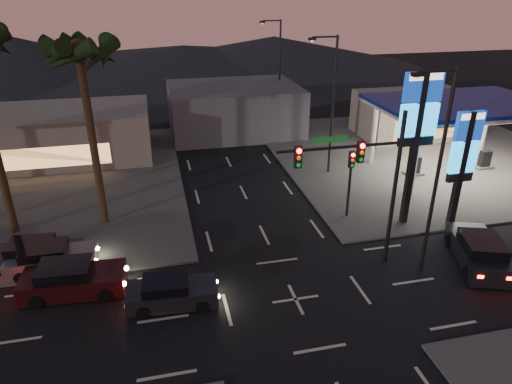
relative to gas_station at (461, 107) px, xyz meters
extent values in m
plane|color=black|center=(-16.00, -12.00, -5.08)|extent=(140.00, 140.00, 0.00)
cube|color=#47443F|center=(0.00, 4.00, -5.02)|extent=(24.00, 24.00, 0.12)
cube|color=#47443F|center=(-32.00, 4.00, -5.02)|extent=(24.00, 24.00, 0.12)
cylinder|color=silver|center=(-5.00, -3.00, -2.58)|extent=(0.36, 0.36, 5.00)
cylinder|color=silver|center=(-5.00, 3.00, -2.58)|extent=(0.36, 0.36, 5.00)
cylinder|color=silver|center=(5.00, 3.00, -2.58)|extent=(0.36, 0.36, 5.00)
cube|color=silver|center=(0.00, 0.00, 0.12)|extent=(12.00, 8.00, 0.50)
cube|color=white|center=(0.00, 0.00, -0.18)|extent=(11.60, 7.60, 0.06)
cube|color=navy|center=(0.00, 0.00, 0.27)|extent=(12.20, 8.20, 0.25)
cube|color=black|center=(-3.00, 0.00, -4.28)|extent=(0.80, 0.50, 1.40)
cube|color=black|center=(3.00, 0.00, -4.28)|extent=(0.80, 0.50, 1.40)
cube|color=#726B5B|center=(2.00, 9.00, -3.08)|extent=(10.00, 6.00, 4.00)
cube|color=black|center=(-7.50, -6.50, -0.58)|extent=(0.35, 0.35, 9.00)
cube|color=navy|center=(-7.50, -6.50, 3.12)|extent=(2.20, 0.30, 1.60)
cube|color=white|center=(-7.50, -6.50, 3.67)|extent=(1.98, 0.32, 0.35)
cube|color=#1AA3FF|center=(-7.50, -6.50, 1.32)|extent=(2.20, 0.30, 1.80)
cube|color=black|center=(-7.50, -6.50, 0.12)|extent=(2.09, 0.28, 0.50)
cube|color=black|center=(-5.00, -7.50, -1.58)|extent=(0.35, 0.35, 7.00)
cube|color=navy|center=(-5.00, -7.50, 1.12)|extent=(1.60, 0.30, 1.60)
cube|color=white|center=(-5.00, -7.50, 1.67)|extent=(1.44, 0.32, 0.35)
cube|color=#1AA3FF|center=(-5.00, -7.50, -0.68)|extent=(1.60, 0.30, 1.80)
cube|color=black|center=(-5.00, -7.50, -1.88)|extent=(1.52, 0.28, 0.50)
cylinder|color=black|center=(-10.50, -10.00, -1.08)|extent=(0.20, 0.20, 8.00)
cylinder|color=black|center=(-13.50, -10.00, 1.42)|extent=(6.00, 0.14, 0.14)
cube|color=#0C3F14|center=(-14.00, -10.00, 1.82)|extent=(1.60, 0.05, 0.25)
cube|color=black|center=(-12.50, -10.00, 1.12)|extent=(0.32, 0.25, 1.00)
sphere|color=#FF0C07|center=(-12.50, -10.15, 1.45)|extent=(0.22, 0.22, 0.22)
sphere|color=orange|center=(-12.50, -10.15, 1.12)|extent=(0.20, 0.20, 0.20)
sphere|color=#0CB226|center=(-12.50, -10.15, 0.79)|extent=(0.20, 0.20, 0.20)
cube|color=black|center=(-15.50, -10.00, 1.12)|extent=(0.32, 0.25, 1.00)
sphere|color=#FF0C07|center=(-15.50, -10.15, 1.45)|extent=(0.22, 0.22, 0.22)
sphere|color=orange|center=(-15.50, -10.15, 1.12)|extent=(0.20, 0.20, 0.20)
sphere|color=#0CB226|center=(-15.50, -10.15, 0.79)|extent=(0.20, 0.20, 0.20)
cylinder|color=black|center=(-10.50, -5.00, -3.08)|extent=(0.16, 0.16, 4.00)
cube|color=black|center=(-10.50, -5.00, -1.28)|extent=(0.32, 0.25, 1.00)
sphere|color=#FF0C07|center=(-10.50, -5.15, -0.95)|extent=(0.22, 0.22, 0.22)
sphere|color=orange|center=(-10.50, -5.15, -1.28)|extent=(0.20, 0.20, 0.20)
sphere|color=#0CB226|center=(-10.50, -5.15, -1.61)|extent=(0.20, 0.20, 0.20)
cylinder|color=black|center=(-9.00, -11.00, -0.08)|extent=(0.18, 0.18, 10.00)
cylinder|color=black|center=(-9.90, -11.00, 4.82)|extent=(1.80, 0.12, 0.12)
cube|color=black|center=(-10.80, -11.00, 4.72)|extent=(0.50, 0.25, 0.18)
sphere|color=#FFCC8C|center=(-10.80, -11.00, 4.60)|extent=(0.20, 0.20, 0.20)
cylinder|color=black|center=(-9.00, 2.00, -0.08)|extent=(0.18, 0.18, 10.00)
cylinder|color=black|center=(-9.90, 2.00, 4.82)|extent=(1.80, 0.12, 0.12)
cube|color=black|center=(-10.80, 2.00, 4.72)|extent=(0.50, 0.25, 0.18)
sphere|color=#FFCC8C|center=(-10.80, 2.00, 4.60)|extent=(0.20, 0.20, 0.20)
cylinder|color=black|center=(-9.00, 16.00, -0.08)|extent=(0.18, 0.18, 10.00)
cylinder|color=black|center=(-9.90, 16.00, 4.82)|extent=(1.80, 0.12, 0.12)
cube|color=black|center=(-10.80, 16.00, 4.72)|extent=(0.50, 0.25, 0.18)
sphere|color=#FFCC8C|center=(-10.80, 16.00, 4.60)|extent=(0.20, 0.20, 0.20)
cylinder|color=black|center=(-25.00, -2.50, 0.02)|extent=(0.44, 0.44, 10.20)
sphere|color=black|center=(-25.00, -2.50, 5.12)|extent=(0.90, 0.90, 0.90)
cone|color=black|center=(-23.70, -2.50, 4.82)|extent=(0.90, 2.74, 1.91)
cone|color=black|center=(-24.08, -1.58, 4.82)|extent=(2.57, 2.57, 1.91)
cone|color=black|center=(-25.00, -1.20, 4.82)|extent=(2.74, 0.90, 1.91)
cone|color=black|center=(-25.92, -1.58, 4.82)|extent=(2.57, 2.57, 1.91)
cone|color=black|center=(-26.30, -2.50, 4.82)|extent=(0.90, 2.74, 1.91)
cone|color=black|center=(-25.92, -3.42, 4.82)|extent=(2.57, 2.57, 1.91)
cone|color=black|center=(-25.00, -3.80, 4.82)|extent=(2.74, 0.90, 1.91)
cone|color=black|center=(-24.08, -3.42, 4.82)|extent=(2.57, 2.57, 1.91)
cube|color=#726B5B|center=(-30.00, 10.00, -3.08)|extent=(16.00, 8.00, 4.00)
cube|color=#4C4C51|center=(-14.00, 14.00, -2.88)|extent=(12.00, 9.00, 4.40)
cone|color=black|center=(-41.00, 48.00, -2.08)|extent=(40.00, 40.00, 6.00)
cone|color=black|center=(-1.00, 48.00, -2.58)|extent=(50.00, 50.00, 5.00)
cone|color=black|center=(-16.00, 48.00, -3.08)|extent=(60.00, 60.00, 4.00)
cube|color=black|center=(-21.50, -11.03, -4.58)|extent=(4.10, 1.94, 0.82)
cube|color=black|center=(-21.77, -11.01, -4.04)|extent=(2.10, 1.67, 0.59)
cylinder|color=black|center=(-20.18, -10.34, -4.79)|extent=(0.59, 0.26, 0.58)
cylinder|color=black|center=(-20.28, -11.88, -4.79)|extent=(0.59, 0.26, 0.58)
cylinder|color=black|center=(-22.72, -10.17, -4.79)|extent=(0.59, 0.26, 0.58)
cylinder|color=black|center=(-22.82, -11.71, -4.79)|extent=(0.59, 0.26, 0.58)
sphere|color=#FFF2BF|center=(-19.47, -10.62, -4.52)|extent=(0.20, 0.20, 0.20)
sphere|color=#FFF2BF|center=(-19.54, -11.70, -4.52)|extent=(0.20, 0.20, 0.20)
cube|color=#FF140A|center=(-23.46, -10.35, -4.45)|extent=(0.09, 0.23, 0.13)
cube|color=#FF140A|center=(-23.53, -11.44, -4.45)|extent=(0.09, 0.23, 0.13)
cube|color=black|center=(-25.91, -9.16, -4.50)|extent=(4.74, 2.23, 0.95)
cube|color=black|center=(-26.22, -9.14, -3.87)|extent=(2.42, 1.93, 0.68)
cylinder|color=black|center=(-24.38, -8.36, -4.74)|extent=(0.69, 0.29, 0.67)
cylinder|color=black|center=(-24.49, -10.15, -4.74)|extent=(0.69, 0.29, 0.67)
cylinder|color=black|center=(-27.32, -8.18, -4.74)|extent=(0.69, 0.29, 0.67)
cylinder|color=black|center=(-27.43, -9.97, -4.74)|extent=(0.69, 0.29, 0.67)
sphere|color=#FFF2BF|center=(-23.56, -8.68, -4.43)|extent=(0.23, 0.23, 0.23)
sphere|color=#FFF2BF|center=(-23.63, -9.94, -4.43)|extent=(0.23, 0.23, 0.23)
cube|color=#FF140A|center=(-28.18, -8.39, -4.34)|extent=(0.10, 0.27, 0.15)
cube|color=#FF140A|center=(-28.26, -9.65, -4.34)|extent=(0.10, 0.27, 0.15)
cube|color=slate|center=(-27.21, -6.98, -4.55)|extent=(4.26, 1.80, 0.87)
cube|color=black|center=(-27.50, -6.98, -3.97)|extent=(2.13, 1.65, 0.63)
cylinder|color=black|center=(-25.86, -6.15, -4.77)|extent=(0.62, 0.23, 0.62)
cylinder|color=black|center=(-25.86, -7.79, -4.77)|extent=(0.62, 0.23, 0.62)
cylinder|color=black|center=(-28.57, -6.16, -4.77)|extent=(0.62, 0.23, 0.62)
cylinder|color=black|center=(-28.56, -7.80, -4.77)|extent=(0.62, 0.23, 0.62)
sphere|color=#FFF2BF|center=(-25.09, -6.39, -4.48)|extent=(0.21, 0.21, 0.21)
sphere|color=#FFF2BF|center=(-25.08, -7.55, -4.48)|extent=(0.21, 0.21, 0.21)
cube|color=#FF140A|center=(-29.34, -6.40, -4.40)|extent=(0.08, 0.24, 0.14)
cube|color=#FF140A|center=(-29.34, -7.56, -4.40)|extent=(0.08, 0.24, 0.14)
cube|color=black|center=(-27.96, -6.40, -4.55)|extent=(4.37, 2.13, 0.87)
cube|color=black|center=(-28.25, -6.37, -3.97)|extent=(2.25, 1.81, 0.63)
cylinder|color=black|center=(-26.55, -5.69, -4.77)|extent=(0.63, 0.28, 0.62)
cylinder|color=black|center=(-26.68, -7.32, -4.77)|extent=(0.63, 0.28, 0.62)
cylinder|color=black|center=(-29.23, -5.47, -4.77)|extent=(0.63, 0.28, 0.62)
cylinder|color=black|center=(-29.37, -7.10, -4.77)|extent=(0.63, 0.28, 0.62)
sphere|color=#FFF2BF|center=(-25.80, -6.00, -4.48)|extent=(0.21, 0.21, 0.21)
sphere|color=#FFF2BF|center=(-25.90, -7.15, -4.48)|extent=(0.21, 0.21, 0.21)
cube|color=black|center=(-6.00, -11.24, -4.49)|extent=(3.46, 5.16, 0.97)
cube|color=black|center=(-6.11, -11.54, -3.84)|extent=(2.52, 2.86, 0.70)
cylinder|color=black|center=(-6.37, -9.50, -4.73)|extent=(0.47, 0.74, 0.69)
cylinder|color=black|center=(-4.63, -10.11, -4.73)|extent=(0.47, 0.74, 0.69)
cylinder|color=black|center=(-7.37, -12.37, -4.73)|extent=(0.47, 0.74, 0.69)
cylinder|color=black|center=(-5.63, -12.97, -4.73)|extent=(0.47, 0.74, 0.69)
cube|color=#FF140A|center=(-7.40, -13.27, -4.32)|extent=(0.28, 0.17, 0.15)
cube|color=#FF140A|center=(-6.17, -13.70, -4.32)|extent=(0.28, 0.17, 0.15)
camera|label=1|loc=(-21.59, -28.08, 8.22)|focal=32.00mm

